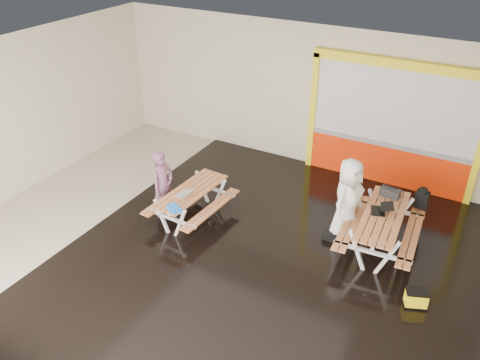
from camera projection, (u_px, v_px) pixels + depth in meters
The scene contains 14 objects.
room at pixel (216, 166), 8.86m from camera, with size 10.02×8.02×3.52m.
deck at pixel (275, 263), 9.19m from camera, with size 7.50×7.98×0.05m, color black.
kiosk at pixel (391, 128), 11.06m from camera, with size 3.88×0.16×3.00m.
picnic_table_left at pixel (191, 197), 10.18m from camera, with size 1.32×1.87×0.72m.
picnic_table_right at pixel (382, 223), 9.27m from camera, with size 1.51×2.12×0.81m.
person_left at pixel (163, 185), 10.20m from camera, with size 0.55×0.36×1.52m, color #6F4660.
person_right at pixel (347, 200), 9.53m from camera, with size 0.85×0.56×1.75m, color white.
laptop_left at pixel (184, 194), 9.89m from camera, with size 0.35×0.32×0.14m.
laptop_right at pixel (381, 209), 9.23m from camera, with size 0.47×0.44×0.16m.
blue_pouch at pixel (174, 208), 9.43m from camera, with size 0.27×0.19×0.08m, color blue.
toolbox at pixel (390, 193), 9.69m from camera, with size 0.40×0.24×0.22m.
backpack at pixel (422, 198), 9.79m from camera, with size 0.27×0.19×0.43m.
dark_case at pixel (334, 236), 9.76m from camera, with size 0.39×0.29×0.15m, color black.
fluke_bag at pixel (416, 299), 8.12m from camera, with size 0.43×0.36×0.31m.
Camera 1 is at (4.18, -6.60, 5.95)m, focal length 36.96 mm.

